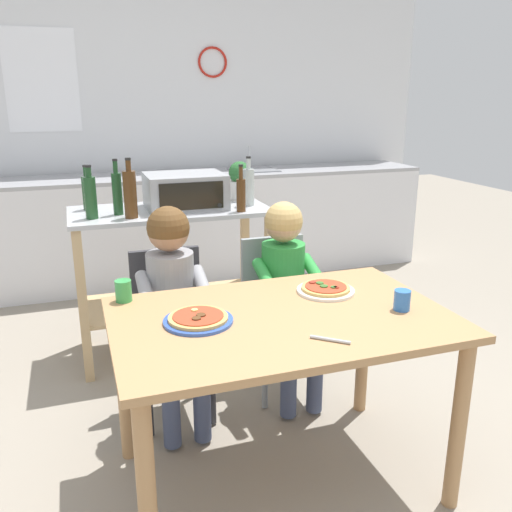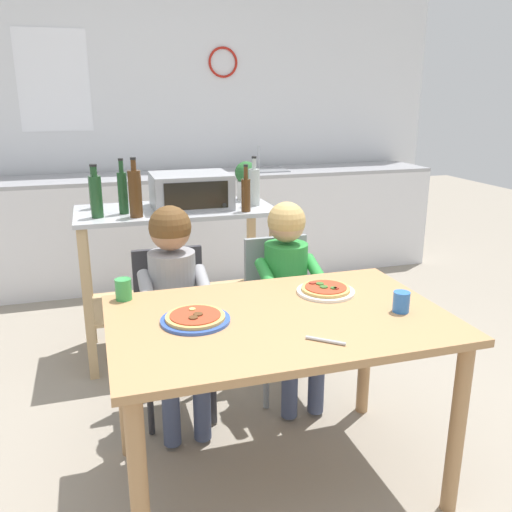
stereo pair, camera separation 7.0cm
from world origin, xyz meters
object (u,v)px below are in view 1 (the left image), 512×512
at_px(drinking_cup_blue, 402,300).
at_px(drinking_cup_green, 123,291).
at_px(bottle_slim_sauce, 90,196).
at_px(pizza_plate_white, 326,289).
at_px(dining_table, 281,340).
at_px(child_in_green_shirt, 287,278).
at_px(bottle_brown_beer, 117,192).
at_px(bottle_dark_olive_oil, 88,191).
at_px(bottle_clear_vinegar, 249,186).
at_px(kitchen_island_cart, 172,257).
at_px(dining_chair_right, 278,303).
at_px(potted_herb_plant, 240,179).
at_px(toaster_oven, 185,191).
at_px(serving_spoon, 330,340).
at_px(pizza_plate_blue_rimmed, 198,319).
at_px(child_in_grey_shirt, 173,291).
at_px(bottle_tall_green_wine, 130,193).
at_px(dining_chair_left, 171,321).
at_px(bottle_squat_spirits, 241,194).

xyz_separation_m(drinking_cup_blue, drinking_cup_green, (-1.01, 0.45, 0.00)).
distance_m(bottle_slim_sauce, pizza_plate_white, 1.40).
distance_m(dining_table, child_in_green_shirt, 0.66).
xyz_separation_m(bottle_brown_beer, bottle_slim_sauce, (-0.14, -0.06, -0.01)).
relative_size(dining_table, pizza_plate_white, 5.22).
relative_size(bottle_dark_olive_oil, pizza_plate_white, 1.06).
xyz_separation_m(bottle_brown_beer, bottle_clear_vinegar, (0.77, 0.01, -0.01)).
xyz_separation_m(kitchen_island_cart, dining_table, (0.18, -1.34, 0.03)).
bearing_deg(dining_chair_right, bottle_dark_olive_oil, 139.88).
bearing_deg(potted_herb_plant, drinking_cup_green, -126.62).
xyz_separation_m(bottle_slim_sauce, pizza_plate_white, (0.89, -1.05, -0.27)).
distance_m(bottle_brown_beer, pizza_plate_white, 1.36).
bearing_deg(toaster_oven, serving_spoon, -84.42).
bearing_deg(pizza_plate_white, toaster_oven, 106.78).
distance_m(toaster_oven, child_in_green_shirt, 0.89).
xyz_separation_m(dining_chair_right, serving_spoon, (-0.20, -0.99, 0.26)).
xyz_separation_m(bottle_brown_beer, pizza_plate_blue_rimmed, (0.16, -1.24, -0.28)).
bearing_deg(pizza_plate_blue_rimmed, toaster_oven, 79.94).
distance_m(bottle_dark_olive_oil, child_in_grey_shirt, 1.03).
height_order(dining_table, serving_spoon, serving_spoon).
distance_m(bottle_tall_green_wine, drinking_cup_green, 0.87).
distance_m(toaster_oven, bottle_tall_green_wine, 0.38).
relative_size(dining_chair_right, pizza_plate_blue_rimmed, 3.14).
height_order(bottle_slim_sauce, pizza_plate_blue_rimmed, bottle_slim_sauce).
distance_m(bottle_slim_sauce, child_in_green_shirt, 1.14).
bearing_deg(bottle_tall_green_wine, bottle_brown_beer, 118.00).
height_order(kitchen_island_cart, drinking_cup_green, kitchen_island_cart).
height_order(bottle_clear_vinegar, dining_chair_right, bottle_clear_vinegar).
bearing_deg(pizza_plate_white, drinking_cup_green, 168.21).
bearing_deg(bottle_brown_beer, pizza_plate_blue_rimmed, -82.58).
distance_m(bottle_slim_sauce, dining_chair_left, 0.83).
distance_m(toaster_oven, child_in_grey_shirt, 0.88).
height_order(kitchen_island_cart, dining_chair_right, kitchen_island_cart).
height_order(kitchen_island_cart, bottle_squat_spirits, bottle_squat_spirits).
height_order(bottle_tall_green_wine, pizza_plate_white, bottle_tall_green_wine).
bearing_deg(bottle_slim_sauce, serving_spoon, -64.90).
relative_size(kitchen_island_cart, pizza_plate_blue_rimmed, 4.46).
height_order(pizza_plate_blue_rimmed, serving_spoon, pizza_plate_blue_rimmed).
xyz_separation_m(kitchen_island_cart, bottle_slim_sauce, (-0.44, -0.12, 0.42)).
height_order(dining_table, pizza_plate_blue_rimmed, pizza_plate_blue_rimmed).
bearing_deg(toaster_oven, drinking_cup_blue, -69.30).
height_order(kitchen_island_cart, dining_table, kitchen_island_cart).
relative_size(bottle_slim_sauce, dining_table, 0.23).
xyz_separation_m(toaster_oven, bottle_squat_spirits, (0.28, -0.21, 0.00)).
bearing_deg(kitchen_island_cart, drinking_cup_green, -110.59).
distance_m(dining_table, pizza_plate_white, 0.34).
relative_size(bottle_dark_olive_oil, pizza_plate_blue_rimmed, 1.00).
bearing_deg(pizza_plate_white, dining_chair_left, 139.55).
height_order(bottle_slim_sauce, dining_chair_left, bottle_slim_sauce).
bearing_deg(drinking_cup_blue, dining_chair_right, 103.16).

